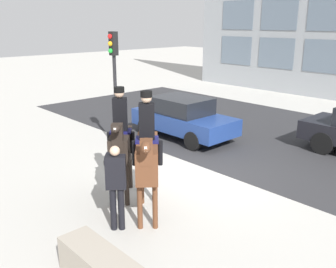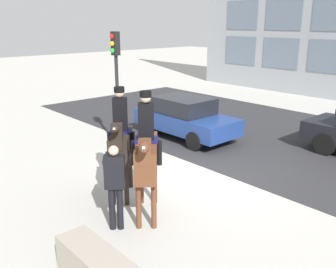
{
  "view_description": "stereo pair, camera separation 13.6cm",
  "coord_description": "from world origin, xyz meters",
  "px_view_note": "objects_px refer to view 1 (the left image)",
  "views": [
    {
      "loc": [
        6.28,
        -7.15,
        4.06
      ],
      "look_at": [
        0.14,
        -1.43,
        1.54
      ],
      "focal_mm": 40.0,
      "sensor_mm": 36.0,
      "label": 1
    },
    {
      "loc": [
        6.37,
        -7.05,
        4.06
      ],
      "look_at": [
        0.14,
        -1.43,
        1.54
      ],
      "focal_mm": 40.0,
      "sensor_mm": 36.0,
      "label": 2
    }
  ],
  "objects_px": {
    "mounted_horse_companion": "(147,155)",
    "traffic_light": "(114,72)",
    "pedestrian_bystander": "(116,181)",
    "street_car_near_lane": "(183,117)",
    "mounted_horse_lead": "(121,143)"
  },
  "relations": [
    {
      "from": "mounted_horse_companion",
      "to": "traffic_light",
      "type": "xyz_separation_m",
      "value": [
        -4.17,
        2.16,
        1.14
      ]
    },
    {
      "from": "mounted_horse_companion",
      "to": "traffic_light",
      "type": "relative_size",
      "value": 0.72
    },
    {
      "from": "pedestrian_bystander",
      "to": "street_car_near_lane",
      "type": "xyz_separation_m",
      "value": [
        -3.55,
        5.46,
        -0.3
      ]
    },
    {
      "from": "mounted_horse_lead",
      "to": "pedestrian_bystander",
      "type": "relative_size",
      "value": 1.48
    },
    {
      "from": "mounted_horse_companion",
      "to": "pedestrian_bystander",
      "type": "bearing_deg",
      "value": -49.25
    },
    {
      "from": "traffic_light",
      "to": "pedestrian_bystander",
      "type": "bearing_deg",
      "value": -35.45
    },
    {
      "from": "mounted_horse_companion",
      "to": "pedestrian_bystander",
      "type": "relative_size",
      "value": 1.52
    },
    {
      "from": "mounted_horse_lead",
      "to": "pedestrian_bystander",
      "type": "bearing_deg",
      "value": 1.79
    },
    {
      "from": "mounted_horse_lead",
      "to": "traffic_light",
      "type": "relative_size",
      "value": 0.7
    },
    {
      "from": "street_car_near_lane",
      "to": "traffic_light",
      "type": "bearing_deg",
      "value": -103.91
    },
    {
      "from": "pedestrian_bystander",
      "to": "street_car_near_lane",
      "type": "distance_m",
      "value": 6.52
    },
    {
      "from": "pedestrian_bystander",
      "to": "traffic_light",
      "type": "xyz_separation_m",
      "value": [
        -4.17,
        2.97,
        1.49
      ]
    },
    {
      "from": "street_car_near_lane",
      "to": "traffic_light",
      "type": "distance_m",
      "value": 3.13
    },
    {
      "from": "mounted_horse_lead",
      "to": "traffic_light",
      "type": "xyz_separation_m",
      "value": [
        -3.03,
        2.01,
        1.18
      ]
    },
    {
      "from": "mounted_horse_lead",
      "to": "street_car_near_lane",
      "type": "distance_m",
      "value": 5.15
    }
  ]
}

